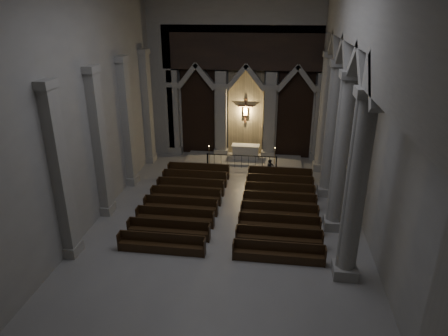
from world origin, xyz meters
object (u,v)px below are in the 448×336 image
(candle_stand_right, at_px, (274,161))
(worshipper, at_px, (270,169))
(candle_stand_left, at_px, (209,160))
(altar, at_px, (245,152))
(altar_rail, at_px, (242,159))
(pews, at_px, (231,206))

(candle_stand_right, distance_m, worshipper, 2.31)
(candle_stand_left, distance_m, worshipper, 4.75)
(altar, bearing_deg, candle_stand_left, -150.18)
(altar, bearing_deg, worshipper, -59.39)
(altar_rail, height_order, candle_stand_right, candle_stand_right)
(pews, xyz_separation_m, worshipper, (2.04, 4.83, 0.37))
(candle_stand_right, bearing_deg, altar_rail, -164.23)
(altar, xyz_separation_m, worshipper, (1.90, -3.22, 0.00))
(pews, height_order, worshipper, worshipper)
(candle_stand_left, distance_m, pews, 7.03)
(altar_rail, bearing_deg, pews, -90.00)
(altar, distance_m, worshipper, 3.74)
(altar_rail, height_order, pews, altar_rail)
(altar_rail, bearing_deg, candle_stand_left, 176.03)
(altar_rail, distance_m, worshipper, 2.61)
(candle_stand_right, bearing_deg, candle_stand_left, -174.02)
(altar, relative_size, pews, 0.21)
(candle_stand_left, height_order, worshipper, candle_stand_left)
(pews, relative_size, worshipper, 7.11)
(altar_rail, relative_size, candle_stand_right, 3.52)
(altar_rail, xyz_separation_m, candle_stand_left, (-2.35, 0.16, -0.24))
(altar_rail, distance_m, candle_stand_left, 2.37)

